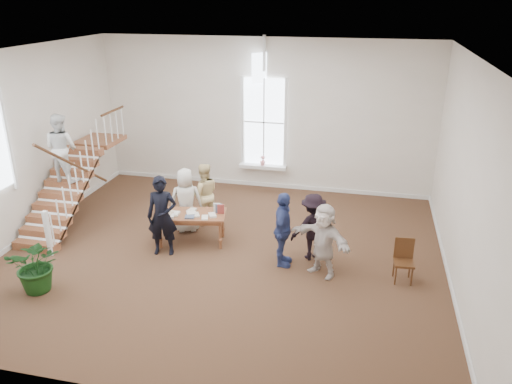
% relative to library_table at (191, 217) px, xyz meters
% --- Properties ---
extents(ground, '(10.00, 10.00, 0.00)m').
position_rel_library_table_xyz_m(ground, '(0.90, -0.37, -0.68)').
color(ground, '#3F2319').
rests_on(ground, ground).
extents(room_shell, '(10.49, 10.00, 10.00)m').
position_rel_library_table_xyz_m(room_shell, '(0.90, 4.02, -0.28)').
color(room_shell, silver).
rests_on(room_shell, ground).
extents(staircase, '(1.10, 4.10, 2.92)m').
position_rel_library_table_xyz_m(staircase, '(-3.44, 0.38, 0.94)').
color(staircase, brown).
rests_on(staircase, ground).
extents(library_table, '(1.75, 1.11, 0.83)m').
position_rel_library_table_xyz_m(library_table, '(0.00, 0.00, 0.00)').
color(library_table, brown).
rests_on(library_table, ground).
extents(police_officer, '(0.76, 0.57, 1.88)m').
position_rel_library_table_xyz_m(police_officer, '(-0.44, -0.64, 0.26)').
color(police_officer, black).
rests_on(police_officer, ground).
extents(elderly_woman, '(0.94, 0.78, 1.65)m').
position_rel_library_table_xyz_m(elderly_woman, '(-0.34, 0.61, 0.15)').
color(elderly_woman, silver).
rests_on(elderly_woman, ground).
extents(person_yellow, '(0.99, 0.91, 1.64)m').
position_rel_library_table_xyz_m(person_yellow, '(-0.04, 1.11, 0.14)').
color(person_yellow, beige).
rests_on(person_yellow, ground).
extents(woman_cluster_a, '(0.44, 1.01, 1.71)m').
position_rel_library_table_xyz_m(woman_cluster_a, '(2.33, -0.55, 0.18)').
color(woman_cluster_a, navy).
rests_on(woman_cluster_a, ground).
extents(woman_cluster_b, '(1.16, 1.00, 1.56)m').
position_rel_library_table_xyz_m(woman_cluster_b, '(2.93, -0.10, 0.10)').
color(woman_cluster_b, black).
rests_on(woman_cluster_b, ground).
extents(woman_cluster_c, '(1.53, 1.20, 1.62)m').
position_rel_library_table_xyz_m(woman_cluster_c, '(3.23, -0.75, 0.13)').
color(woman_cluster_c, silver).
rests_on(woman_cluster_c, ground).
extents(floor_plant, '(1.27, 1.18, 1.16)m').
position_rel_library_table_xyz_m(floor_plant, '(-2.28, -2.67, -0.09)').
color(floor_plant, '#133A12').
rests_on(floor_plant, ground).
extents(side_chair, '(0.43, 0.43, 0.93)m').
position_rel_library_table_xyz_m(side_chair, '(4.90, -0.59, -0.16)').
color(side_chair, '#3D2310').
rests_on(side_chair, ground).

